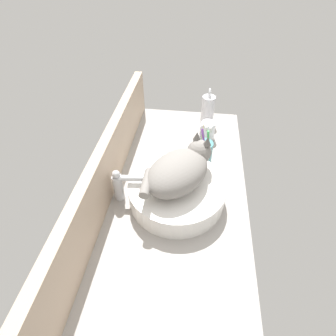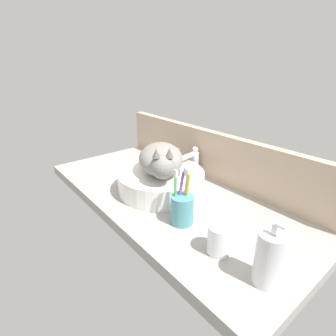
# 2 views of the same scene
# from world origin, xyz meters

# --- Properties ---
(ground_plane) EXTENTS (1.15, 0.53, 0.04)m
(ground_plane) POSITION_xyz_m (0.00, 0.00, -0.02)
(ground_plane) COLOR #9E9993
(backsplash_panel) EXTENTS (1.15, 0.04, 0.21)m
(backsplash_panel) POSITION_xyz_m (0.00, 0.25, 0.10)
(backsplash_panel) COLOR tan
(backsplash_panel) RESTS_ON ground_plane
(sink_basin) EXTENTS (0.34, 0.34, 0.08)m
(sink_basin) POSITION_xyz_m (-0.04, -0.01, 0.04)
(sink_basin) COLOR white
(sink_basin) RESTS_ON ground_plane
(cat) EXTENTS (0.30, 0.28, 0.14)m
(cat) POSITION_xyz_m (-0.03, -0.01, 0.14)
(cat) COLOR gray
(cat) RESTS_ON sink_basin
(faucet) EXTENTS (0.04, 0.12, 0.14)m
(faucet) POSITION_xyz_m (-0.06, 0.19, 0.07)
(faucet) COLOR silver
(faucet) RESTS_ON ground_plane
(soap_dispenser) EXTENTS (0.06, 0.06, 0.17)m
(soap_dispenser) POSITION_xyz_m (0.49, -0.11, 0.07)
(soap_dispenser) COLOR silver
(soap_dispenser) RESTS_ON ground_plane
(toothbrush_cup) EXTENTS (0.07, 0.07, 0.19)m
(toothbrush_cup) POSITION_xyz_m (0.18, -0.10, 0.05)
(toothbrush_cup) COLOR teal
(toothbrush_cup) RESTS_ON ground_plane
(water_glass) EXTENTS (0.07, 0.07, 0.08)m
(water_glass) POSITION_xyz_m (0.35, -0.11, 0.04)
(water_glass) COLOR white
(water_glass) RESTS_ON ground_plane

